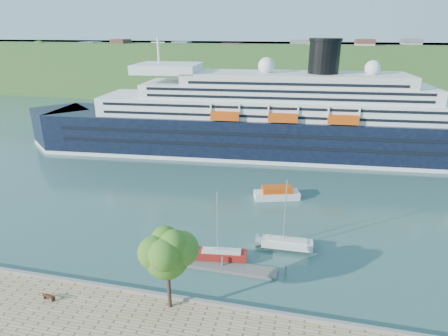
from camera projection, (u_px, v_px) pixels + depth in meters
ground at (160, 301)px, 44.28m from camera, size 400.00×400.00×0.00m
far_hillside at (278, 71)px, 172.46m from camera, size 400.00×50.00×24.00m
quay_coping at (158, 294)px, 43.70m from camera, size 220.00×0.50×0.30m
cruise_ship at (265, 98)px, 92.00m from camera, size 127.25×28.47×28.33m
park_bench at (49, 296)px, 42.90m from camera, size 1.61×0.91×0.97m
promenade_tree at (168, 266)px, 40.17m from camera, size 6.42×6.42×10.63m
floating_pontoon at (208, 264)px, 50.84m from camera, size 18.95×2.61×0.42m
sailboat_red at (221, 229)px, 50.22m from camera, size 7.92×3.13×9.96m
sailboat_white_far at (289, 218)px, 52.73m from camera, size 8.13×2.44×10.44m
tender_launch at (277, 193)px, 70.65m from camera, size 9.00×5.30×2.35m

